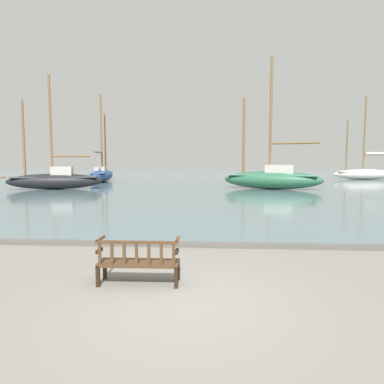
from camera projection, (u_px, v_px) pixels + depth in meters
ground_plane at (185, 302)px, 5.94m from camera, size 160.00×160.00×0.00m
harbor_water at (210, 177)px, 49.67m from camera, size 100.00×80.00×0.08m
quay_edge_kerb at (196, 245)px, 9.76m from camera, size 40.00×0.30×0.12m
park_bench at (139, 261)px, 6.79m from camera, size 1.61×0.54×0.92m
sailboat_mid_port at (102, 174)px, 38.21m from camera, size 2.85×7.37×9.64m
sailboat_nearest_port at (272, 178)px, 28.42m from camera, size 8.41×4.61×10.78m
sailboat_distant_harbor at (55, 179)px, 28.29m from camera, size 9.31×3.74×9.27m
sailboat_far_starboard at (365, 173)px, 42.93m from camera, size 8.00×2.52×10.26m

